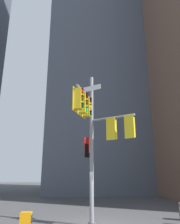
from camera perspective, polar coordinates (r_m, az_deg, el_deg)
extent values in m
cube|color=#4C5460|center=(35.68, 2.75, 6.84)|extent=(15.66, 15.66, 32.54)
cylinder|color=gray|center=(11.53, 0.43, -8.67)|extent=(0.21, 0.21, 7.76)
cylinder|color=#595B5E|center=(11.66, 0.48, -27.50)|extent=(0.37, 0.37, 0.16)
cylinder|color=gray|center=(11.01, -1.34, 4.81)|extent=(1.03, 2.25, 0.11)
cylinder|color=gray|center=(11.19, 5.81, -1.54)|extent=(2.01, 1.61, 0.11)
cube|color=gold|center=(11.19, -1.72, 1.22)|extent=(0.21, 0.45, 1.14)
cube|color=gold|center=(11.14, -0.79, 1.30)|extent=(0.44, 0.44, 1.00)
cylinder|color=#360605|center=(11.19, 0.19, 3.10)|extent=(0.13, 0.21, 0.20)
cube|color=black|center=(11.23, 0.22, 3.68)|extent=(0.15, 0.23, 0.02)
cylinder|color=yellow|center=(11.08, 0.20, 1.39)|extent=(0.13, 0.21, 0.20)
cube|color=black|center=(11.12, 0.23, 1.98)|extent=(0.15, 0.23, 0.02)
cylinder|color=#06311C|center=(10.98, 0.20, -0.35)|extent=(0.13, 0.21, 0.20)
cube|color=black|center=(11.01, 0.23, 0.25)|extent=(0.15, 0.23, 0.02)
cube|color=yellow|center=(10.60, -2.84, 2.23)|extent=(0.21, 0.45, 1.14)
cube|color=yellow|center=(10.54, -1.86, 2.32)|extent=(0.44, 0.44, 1.00)
cylinder|color=#360605|center=(10.60, -0.82, 4.22)|extent=(0.13, 0.21, 0.20)
cube|color=black|center=(10.64, -0.78, 4.82)|extent=(0.15, 0.23, 0.02)
cylinder|color=#3C2C06|center=(10.48, -0.82, 2.42)|extent=(0.13, 0.21, 0.20)
cube|color=black|center=(10.52, -0.79, 3.04)|extent=(0.15, 0.23, 0.02)
cylinder|color=#19C672|center=(10.38, -0.83, 0.59)|extent=(0.13, 0.21, 0.20)
cube|color=black|center=(10.41, -0.80, 1.22)|extent=(0.15, 0.23, 0.02)
cube|color=gold|center=(10.02, -4.09, 3.36)|extent=(0.21, 0.45, 1.14)
cube|color=gold|center=(9.96, -3.06, 3.46)|extent=(0.44, 0.44, 1.00)
cylinder|color=red|center=(10.02, -1.95, 5.46)|extent=(0.13, 0.21, 0.20)
cube|color=black|center=(10.06, -1.91, 6.10)|extent=(0.15, 0.23, 0.02)
cylinder|color=#3C2C06|center=(9.89, -1.97, 3.58)|extent=(0.13, 0.21, 0.20)
cube|color=black|center=(9.93, -1.93, 4.23)|extent=(0.15, 0.23, 0.02)
cylinder|color=#06311C|center=(9.78, -1.99, 1.65)|extent=(0.13, 0.21, 0.20)
cube|color=black|center=(9.82, -1.95, 2.32)|extent=(0.15, 0.23, 0.02)
cube|color=yellow|center=(10.89, 5.46, -4.39)|extent=(0.40, 0.32, 1.14)
cube|color=yellow|center=(11.06, 5.90, -4.55)|extent=(0.48, 0.48, 1.00)
cylinder|color=red|center=(11.31, 6.30, -2.98)|extent=(0.19, 0.17, 0.20)
cube|color=black|center=(11.34, 6.29, -2.40)|extent=(0.22, 0.19, 0.02)
cylinder|color=#3C2C06|center=(11.23, 6.35, -4.72)|extent=(0.19, 0.17, 0.20)
cube|color=black|center=(11.26, 6.35, -4.13)|extent=(0.22, 0.19, 0.02)
cylinder|color=#06311C|center=(11.17, 6.41, -6.48)|extent=(0.19, 0.17, 0.20)
cube|color=black|center=(11.20, 6.40, -5.88)|extent=(0.22, 0.19, 0.02)
cube|color=yellow|center=(10.50, 10.28, -3.76)|extent=(0.40, 0.32, 1.14)
cube|color=yellow|center=(10.67, 10.67, -3.94)|extent=(0.48, 0.48, 1.00)
cylinder|color=#360605|center=(10.93, 10.96, -2.33)|extent=(0.19, 0.17, 0.20)
cube|color=black|center=(10.96, 10.94, -1.72)|extent=(0.22, 0.19, 0.02)
cylinder|color=#3C2C06|center=(10.85, 11.06, -4.12)|extent=(0.19, 0.17, 0.20)
cube|color=black|center=(10.88, 11.04, -3.51)|extent=(0.22, 0.19, 0.02)
cylinder|color=#19C672|center=(10.79, 11.16, -5.94)|extent=(0.19, 0.17, 0.20)
cube|color=black|center=(10.81, 11.14, -5.32)|extent=(0.22, 0.19, 0.02)
cube|color=white|center=(12.02, -0.42, 6.12)|extent=(1.23, 0.90, 0.28)
cube|color=#19479E|center=(12.02, -0.42, 6.12)|extent=(1.20, 0.87, 0.24)
cube|color=red|center=(11.68, -0.34, -8.75)|extent=(0.51, 0.42, 0.80)
cube|color=white|center=(11.68, -0.34, -8.75)|extent=(0.47, 0.39, 0.76)
cube|color=black|center=(11.65, -0.36, -10.19)|extent=(0.47, 0.40, 0.72)
cube|color=white|center=(11.65, -0.36, -10.19)|extent=(0.44, 0.37, 0.68)
cube|color=orange|center=(10.09, -16.67, -26.53)|extent=(0.44, 0.36, 0.91)
cube|color=black|center=(10.02, -15.18, -25.65)|extent=(0.01, 0.29, 0.33)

